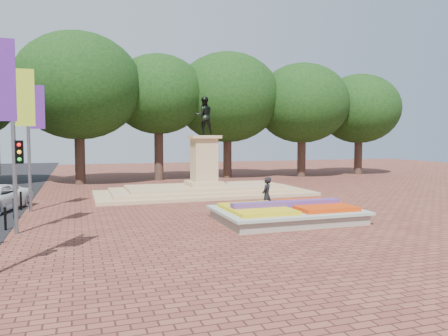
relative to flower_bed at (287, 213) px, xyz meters
name	(u,v)px	position (x,y,z in m)	size (l,w,h in m)	color
ground	(249,215)	(-1.03, 2.00, -0.38)	(90.00, 90.00, 0.00)	brown
flower_bed	(287,213)	(0.00, 0.00, 0.00)	(6.30, 4.30, 0.91)	gray
monument	(204,181)	(-1.03, 10.00, 0.50)	(14.00, 6.00, 6.40)	tan
tree_row_back	(198,105)	(1.31, 20.00, 6.29)	(44.80, 8.80, 10.43)	#3C2920
banner_poles	(16,134)	(-11.10, 0.69, 3.50)	(0.88, 11.17, 7.00)	slate
bollard_row	(0,224)	(-11.73, 0.50, 0.15)	(0.12, 13.12, 0.98)	black
pedestrian	(267,196)	(-0.15, 1.92, 0.54)	(0.67, 0.44, 1.83)	black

